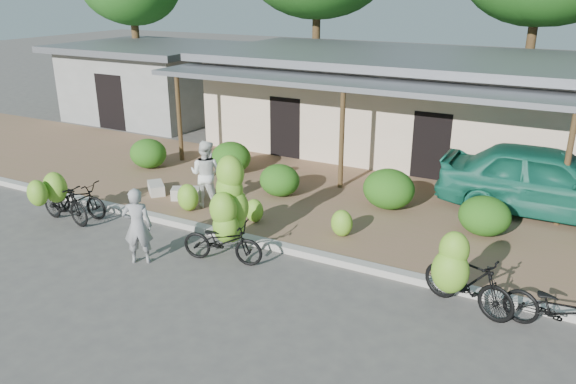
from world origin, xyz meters
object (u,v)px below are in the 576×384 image
at_px(bike_center, 227,219).
at_px(sack_near, 188,193).
at_px(bystander, 206,174).
at_px(sack_far, 156,188).
at_px(bike_far_left, 74,196).
at_px(teal_van, 547,181).
at_px(bike_right, 464,277).
at_px(vendor, 138,226).
at_px(bike_far_right, 560,311).
at_px(bike_left, 61,202).

distance_m(bike_center, sack_near, 3.47).
bearing_deg(bystander, sack_far, -13.77).
distance_m(bike_far_left, teal_van, 11.67).
relative_size(bike_right, vendor, 1.13).
bearing_deg(teal_van, bike_far_left, 117.14).
bearing_deg(bike_far_left, vendor, -113.68).
relative_size(bike_right, sack_far, 2.48).
height_order(bike_far_left, bike_right, bike_right).
distance_m(bike_far_right, vendor, 8.02).
xyz_separation_m(vendor, teal_van, (7.22, 6.52, 0.16)).
bearing_deg(bike_center, sack_near, 40.38).
xyz_separation_m(sack_far, teal_van, (9.49, 3.35, 0.73)).
xyz_separation_m(bike_left, sack_far, (0.80, 2.49, -0.31)).
distance_m(bike_left, sack_far, 2.64).
xyz_separation_m(bike_center, vendor, (-1.46, -1.11, -0.03)).
bearing_deg(bike_right, vendor, 120.89).
relative_size(bystander, teal_van, 0.34).
bearing_deg(bike_far_left, bystander, -57.85).
height_order(sack_near, bystander, bystander).
height_order(bike_center, bike_right, bike_center).
xyz_separation_m(sack_near, vendor, (1.23, -3.22, 0.56)).
bearing_deg(sack_far, bike_far_left, -111.99).
bearing_deg(bike_left, bystander, -42.22).
relative_size(bike_right, bike_far_right, 0.94).
xyz_separation_m(bike_left, bike_right, (9.43, 0.51, 0.14)).
distance_m(bike_far_right, sack_far, 10.40).
bearing_deg(bike_far_left, bike_far_right, -93.81).
height_order(bike_far_left, teal_van, teal_van).
xyz_separation_m(bike_far_left, sack_near, (1.88, 2.12, -0.29)).
bearing_deg(vendor, bike_far_left, -49.23).
distance_m(bike_left, bike_far_right, 11.02).
bearing_deg(bike_left, vendor, -96.88).
xyz_separation_m(bystander, teal_van, (7.69, 3.48, 0.00)).
relative_size(bike_far_right, vendor, 1.20).
height_order(vendor, bystander, bystander).
distance_m(bike_left, bike_center, 4.56).
relative_size(bike_left, teal_van, 0.34).
bearing_deg(sack_far, teal_van, 19.45).
bearing_deg(vendor, teal_van, -167.70).
relative_size(bike_far_right, teal_van, 0.39).
height_order(bike_center, teal_van, bike_center).
relative_size(bike_center, teal_van, 0.43).
bearing_deg(teal_van, bike_far_right, -172.99).
xyz_separation_m(bike_far_left, sack_far, (0.84, 2.07, -0.30)).
distance_m(bike_center, teal_van, 7.90).
distance_m(bike_left, teal_van, 11.85).
distance_m(bike_left, bystander, 3.55).
relative_size(bike_far_left, vendor, 1.09).
bearing_deg(sack_near, bystander, -12.95).
distance_m(bike_center, vendor, 1.83).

